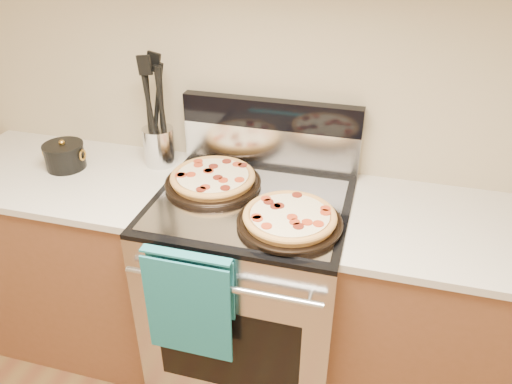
% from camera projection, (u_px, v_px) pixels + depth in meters
% --- Properties ---
extents(wall_back, '(4.00, 0.00, 4.00)m').
position_uv_depth(wall_back, '(274.00, 66.00, 2.00)').
color(wall_back, '#C3B48D').
rests_on(wall_back, ground).
extents(range_body, '(0.76, 0.68, 0.90)m').
position_uv_depth(range_body, '(252.00, 293.00, 2.17)').
color(range_body, '#B7B7BC').
rests_on(range_body, ground).
extents(oven_window, '(0.56, 0.01, 0.40)m').
position_uv_depth(oven_window, '(228.00, 351.00, 1.89)').
color(oven_window, black).
rests_on(oven_window, range_body).
extents(cooktop, '(0.76, 0.68, 0.02)m').
position_uv_depth(cooktop, '(251.00, 203.00, 1.94)').
color(cooktop, black).
rests_on(cooktop, range_body).
extents(backsplash_lower, '(0.76, 0.06, 0.18)m').
position_uv_depth(backsplash_lower, '(271.00, 147.00, 2.14)').
color(backsplash_lower, silver).
rests_on(backsplash_lower, cooktop).
extents(backsplash_upper, '(0.76, 0.06, 0.12)m').
position_uv_depth(backsplash_upper, '(271.00, 114.00, 2.07)').
color(backsplash_upper, black).
rests_on(backsplash_upper, backsplash_lower).
extents(oven_handle, '(0.70, 0.03, 0.03)m').
position_uv_depth(oven_handle, '(221.00, 287.00, 1.68)').
color(oven_handle, silver).
rests_on(oven_handle, range_body).
extents(dish_towel, '(0.32, 0.05, 0.42)m').
position_uv_depth(dish_towel, '(190.00, 303.00, 1.76)').
color(dish_towel, '#1B5789').
rests_on(dish_towel, oven_handle).
extents(foil_sheet, '(0.70, 0.55, 0.01)m').
position_uv_depth(foil_sheet, '(249.00, 204.00, 1.91)').
color(foil_sheet, gray).
rests_on(foil_sheet, cooktop).
extents(cabinet_left, '(1.00, 0.62, 0.88)m').
position_uv_depth(cabinet_left, '(78.00, 257.00, 2.40)').
color(cabinet_left, brown).
rests_on(cabinet_left, ground).
extents(countertop_left, '(1.02, 0.64, 0.03)m').
position_uv_depth(countertop_left, '(59.00, 174.00, 2.17)').
color(countertop_left, beige).
rests_on(countertop_left, cabinet_left).
extents(cabinet_right, '(1.00, 0.62, 0.88)m').
position_uv_depth(cabinet_right, '(464.00, 329.00, 2.00)').
color(cabinet_right, brown).
rests_on(cabinet_right, ground).
extents(countertop_right, '(1.02, 0.64, 0.03)m').
position_uv_depth(countertop_right, '(492.00, 237.00, 1.77)').
color(countertop_right, beige).
rests_on(countertop_right, cabinet_right).
extents(pepperoni_pizza_back, '(0.51, 0.51, 0.05)m').
position_uv_depth(pepperoni_pizza_back, '(213.00, 179.00, 2.02)').
color(pepperoni_pizza_back, '#B47A37').
rests_on(pepperoni_pizza_back, foil_sheet).
extents(pepperoni_pizza_front, '(0.43, 0.43, 0.05)m').
position_uv_depth(pepperoni_pizza_front, '(290.00, 219.00, 1.77)').
color(pepperoni_pizza_front, '#B47A37').
rests_on(pepperoni_pizza_front, foil_sheet).
extents(utensil_crock, '(0.17, 0.17, 0.17)m').
position_uv_depth(utensil_crock, '(159.00, 146.00, 2.18)').
color(utensil_crock, silver).
rests_on(utensil_crock, countertop_left).
extents(saucepan, '(0.18, 0.18, 0.10)m').
position_uv_depth(saucepan, '(65.00, 157.00, 2.17)').
color(saucepan, black).
rests_on(saucepan, countertop_left).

